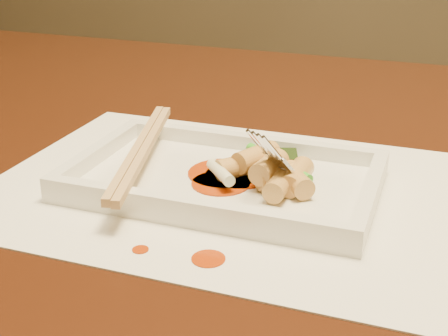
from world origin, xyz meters
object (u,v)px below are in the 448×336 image
(placemat, at_px, (224,188))
(fork, at_px, (313,99))
(plate_base, at_px, (224,183))
(table, at_px, (258,248))
(chopstick_a, at_px, (138,148))

(placemat, height_order, fork, fork)
(placemat, xyz_separation_m, plate_base, (0.00, -0.00, 0.00))
(placemat, bearing_deg, fork, 14.42)
(table, bearing_deg, chopstick_a, -139.57)
(table, height_order, plate_base, plate_base)
(placemat, height_order, plate_base, plate_base)
(table, bearing_deg, plate_base, -96.80)
(placemat, bearing_deg, plate_base, -90.00)
(table, bearing_deg, fork, -44.53)
(placemat, relative_size, fork, 2.86)
(chopstick_a, distance_m, fork, 0.16)
(table, relative_size, chopstick_a, 6.29)
(table, distance_m, fork, 0.20)
(placemat, bearing_deg, table, 83.20)
(plate_base, height_order, chopstick_a, chopstick_a)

